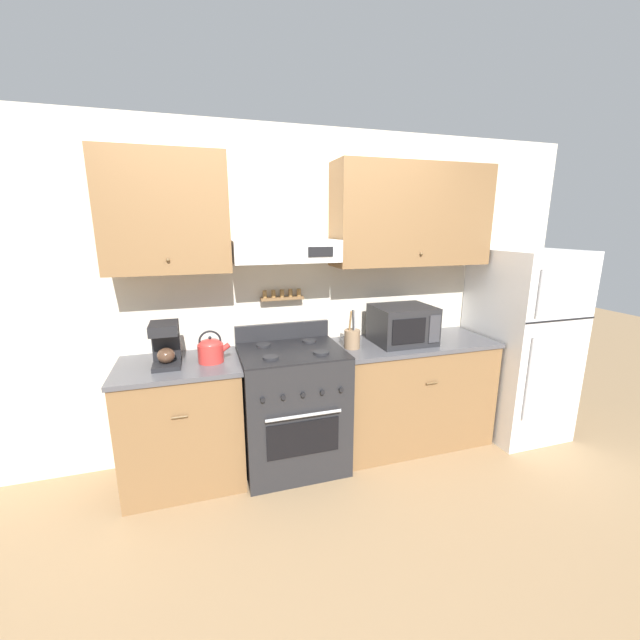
% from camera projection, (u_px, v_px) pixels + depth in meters
% --- Properties ---
extents(ground_plane, '(16.00, 16.00, 0.00)m').
position_uv_depth(ground_plane, '(302.00, 483.00, 2.85)').
color(ground_plane, '#937551').
extents(wall_back, '(5.20, 0.46, 2.55)m').
position_uv_depth(wall_back, '(295.00, 269.00, 3.06)').
color(wall_back, beige).
rests_on(wall_back, ground_plane).
extents(counter_left, '(0.83, 0.62, 0.90)m').
position_uv_depth(counter_left, '(183.00, 423.00, 2.80)').
color(counter_left, brown).
rests_on(counter_left, ground_plane).
extents(counter_right, '(1.31, 0.62, 0.90)m').
position_uv_depth(counter_right, '(410.00, 391.00, 3.34)').
color(counter_right, brown).
rests_on(counter_right, ground_plane).
extents(stove_range, '(0.76, 0.68, 1.06)m').
position_uv_depth(stove_range, '(292.00, 407.00, 3.00)').
color(stove_range, '#232326').
rests_on(stove_range, ground_plane).
extents(refrigerator, '(0.68, 0.77, 1.63)m').
position_uv_depth(refrigerator, '(519.00, 343.00, 3.46)').
color(refrigerator, white).
rests_on(refrigerator, ground_plane).
extents(tea_kettle, '(0.22, 0.17, 0.23)m').
position_uv_depth(tea_kettle, '(211.00, 350.00, 2.72)').
color(tea_kettle, red).
rests_on(tea_kettle, counter_left).
extents(coffee_maker, '(0.18, 0.25, 0.30)m').
position_uv_depth(coffee_maker, '(166.00, 343.00, 2.65)').
color(coffee_maker, black).
rests_on(coffee_maker, counter_left).
extents(microwave, '(0.46, 0.40, 0.30)m').
position_uv_depth(microwave, '(402.00, 324.00, 3.15)').
color(microwave, '#232326').
rests_on(microwave, counter_right).
extents(utensil_crock, '(0.12, 0.12, 0.30)m').
position_uv_depth(utensil_crock, '(352.00, 338.00, 3.02)').
color(utensil_crock, '#8E7051').
rests_on(utensil_crock, counter_right).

